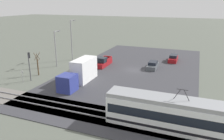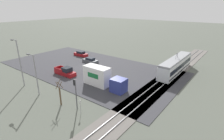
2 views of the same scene
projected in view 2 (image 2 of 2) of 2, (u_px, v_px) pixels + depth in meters
The scene contains 13 objects.
ground_plane at pixel (88, 67), 44.84m from camera, with size 320.00×320.00×0.00m, color #565B51.
road_surface at pixel (88, 67), 44.82m from camera, with size 23.88×45.74×0.08m.
rail_bed at pixel (157, 87), 34.09m from camera, with size 75.71×4.40×0.22m.
light_rail_tram at pixel (176, 65), 40.98m from camera, with size 15.32×2.76×4.56m.
box_truck at pixel (102, 78), 33.72m from camera, with size 2.38×9.20×3.73m.
pickup_truck at pixel (65, 72), 39.67m from camera, with size 1.91×5.58×1.92m.
sedan_car_0 at pixel (81, 54), 54.82m from camera, with size 1.79×4.79×1.49m.
sedan_car_1 at pixel (90, 60), 48.32m from camera, with size 1.79×4.59×1.42m.
traffic_light_pole at pixel (75, 90), 25.74m from camera, with size 0.28×0.47×4.90m.
street_tree at pixel (60, 94), 27.24m from camera, with size 1.02×0.85×4.26m.
street_lamp_near_crossing at pixel (35, 72), 29.81m from camera, with size 0.36×1.95×7.35m.
street_lamp_mid_block at pixel (19, 60), 32.98m from camera, with size 0.36×1.95×9.10m.
no_parking_sign at pixel (80, 106), 25.26m from camera, with size 0.32×0.08×2.12m.
Camera 2 is at (29.88, 30.56, 14.85)m, focal length 28.00 mm.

